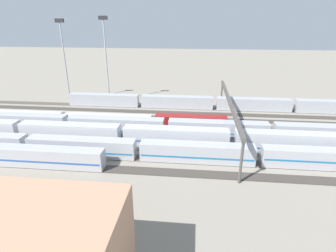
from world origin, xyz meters
TOP-DOWN VIEW (x-y plane):
  - ground_plane at (0.00, 0.00)m, footprint 400.00×400.00m
  - track_bed_0 at (0.00, -20.00)m, footprint 140.00×2.80m
  - track_bed_1 at (0.00, -15.00)m, footprint 140.00×2.80m
  - track_bed_2 at (0.00, -10.00)m, footprint 140.00×2.80m
  - track_bed_3 at (0.00, -5.00)m, footprint 140.00×2.80m
  - track_bed_4 at (0.00, 0.00)m, footprint 140.00×2.80m
  - track_bed_5 at (0.00, 5.00)m, footprint 140.00×2.80m
  - track_bed_6 at (0.00, 10.00)m, footprint 140.00×2.80m
  - track_bed_7 at (0.00, 15.00)m, footprint 140.00×2.80m
  - track_bed_8 at (0.00, 20.00)m, footprint 140.00×2.80m
  - train_on_track_4 at (18.87, 0.00)m, footprint 66.40×3.06m
  - train_on_track_7 at (-4.50, 15.00)m, footprint 114.80×3.06m
  - train_on_track_6 at (-2.01, 10.00)m, footprint 119.80×3.06m
  - train_on_track_0 at (-12.12, -20.00)m, footprint 95.60×3.00m
  - train_on_track_5 at (0.68, 5.00)m, footprint 95.60×3.06m
  - light_mast_0 at (23.67, -23.91)m, footprint 2.80×0.70m
  - light_mast_2 at (37.71, -23.42)m, footprint 2.80×0.70m
  - signal_gantry at (-14.27, 0.00)m, footprint 0.70×45.00m

SIDE VIEW (x-z plane):
  - ground_plane at x=0.00m, z-range 0.00..0.00m
  - track_bed_0 at x=0.00m, z-range 0.00..0.12m
  - track_bed_1 at x=0.00m, z-range 0.00..0.12m
  - track_bed_2 at x=0.00m, z-range 0.00..0.12m
  - track_bed_3 at x=0.00m, z-range 0.00..0.12m
  - track_bed_4 at x=0.00m, z-range 0.00..0.12m
  - track_bed_5 at x=0.00m, z-range 0.00..0.12m
  - track_bed_6 at x=0.00m, z-range 0.00..0.12m
  - track_bed_7 at x=0.00m, z-range 0.00..0.12m
  - track_bed_8 at x=0.00m, z-range 0.00..0.12m
  - train_on_track_0 at x=-12.12m, z-range 0.12..3.92m
  - train_on_track_7 at x=-4.50m, z-range -0.15..4.25m
  - train_on_track_4 at x=18.87m, z-range -0.09..4.31m
  - train_on_track_6 at x=-2.01m, z-range 0.09..5.09m
  - train_on_track_5 at x=0.68m, z-range 0.11..5.11m
  - signal_gantry at x=-14.27m, z-range 3.40..12.20m
  - light_mast_2 at x=37.71m, z-range 3.73..30.86m
  - light_mast_0 at x=23.67m, z-range 3.76..31.72m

